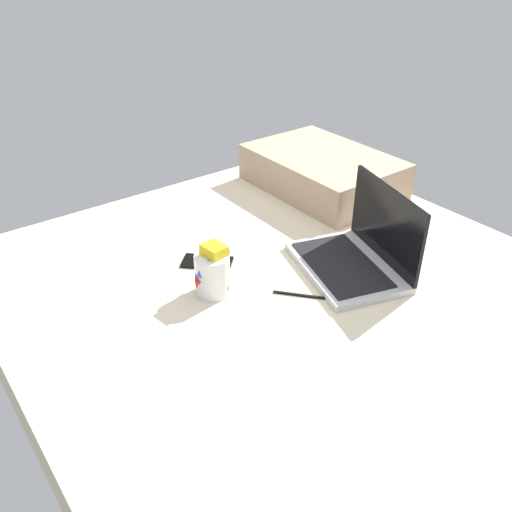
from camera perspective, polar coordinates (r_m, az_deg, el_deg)
bed_mattress at (r=137.49cm, az=7.85°, el=-9.02°), size 180.00×140.00×18.00cm
laptop at (r=147.08cm, az=10.83°, el=0.18°), size 38.32×31.72×23.00cm
snack_cup at (r=134.27cm, az=-4.71°, el=-1.73°), size 9.49×10.86×13.87cm
cell_phone at (r=149.17cm, az=-5.28°, el=-0.66°), size 14.73×14.69×0.80cm
pillow at (r=191.90cm, az=7.18°, el=9.03°), size 52.00×36.00×13.00cm
charger_cable at (r=136.11cm, az=5.40°, el=-4.30°), size 13.32×11.49×0.60cm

